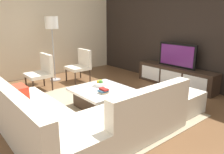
{
  "coord_description": "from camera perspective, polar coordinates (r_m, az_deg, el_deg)",
  "views": [
    {
      "loc": [
        3.16,
        -2.36,
        1.74
      ],
      "look_at": [
        -0.11,
        0.37,
        0.57
      ],
      "focal_mm": 35.44,
      "sensor_mm": 36.0,
      "label": 1
    }
  ],
  "objects": [
    {
      "name": "area_rug",
      "position": [
        4.38,
        -3.67,
        -8.0
      ],
      "size": [
        3.19,
        2.74,
        0.01
      ],
      "primitive_type": "cube",
      "color": "tan",
      "rests_on": "ground"
    },
    {
      "name": "ottoman",
      "position": [
        4.37,
        16.97,
        -5.97
      ],
      "size": [
        0.7,
        0.7,
        0.4
      ],
      "primitive_type": "cube",
      "color": "beige",
      "rests_on": "ground"
    },
    {
      "name": "fruit_bowl",
      "position": [
        4.48,
        -3.06,
        -1.7
      ],
      "size": [
        0.28,
        0.28,
        0.13
      ],
      "color": "silver",
      "rests_on": "coffee_table"
    },
    {
      "name": "media_console",
      "position": [
        5.9,
        16.01,
        0.12
      ],
      "size": [
        2.13,
        0.43,
        0.5
      ],
      "color": "#332319",
      "rests_on": "ground"
    },
    {
      "name": "television",
      "position": [
        5.78,
        16.41,
        5.39
      ],
      "size": [
        1.05,
        0.06,
        0.6
      ],
      "color": "black",
      "rests_on": "media_console"
    },
    {
      "name": "ground_plane",
      "position": [
        4.31,
        -2.88,
        -8.48
      ],
      "size": [
        14.0,
        14.0,
        0.0
      ],
      "primitive_type": "plane",
      "color": "brown"
    },
    {
      "name": "floor_lamp",
      "position": [
        6.23,
        -15.31,
        12.53
      ],
      "size": [
        0.35,
        0.35,
        1.74
      ],
      "color": "#A5A5AA",
      "rests_on": "ground"
    },
    {
      "name": "book_stack",
      "position": [
        4.06,
        -2.2,
        -3.58
      ],
      "size": [
        0.18,
        0.16,
        0.09
      ],
      "color": "#CCB78C",
      "rests_on": "coffee_table"
    },
    {
      "name": "sectional_couch",
      "position": [
        3.37,
        -9.4,
        -10.67
      ],
      "size": [
        2.43,
        2.4,
        0.81
      ],
      "color": "beige",
      "rests_on": "ground"
    },
    {
      "name": "side_wall_left",
      "position": [
        6.86,
        -18.29,
        11.78
      ],
      "size": [
        0.12,
        5.2,
        2.8
      ],
      "primitive_type": "cube",
      "color": "beige",
      "rests_on": "ground"
    },
    {
      "name": "accent_chair_far",
      "position": [
        6.15,
        -8.07,
        3.45
      ],
      "size": [
        0.57,
        0.54,
        0.87
      ],
      "rotation": [
        0.0,
        0.0,
        -0.12
      ],
      "color": "#332319",
      "rests_on": "ground"
    },
    {
      "name": "decorative_ball",
      "position": [
        4.27,
        17.31,
        -1.83
      ],
      "size": [
        0.26,
        0.26,
        0.26
      ],
      "primitive_type": "sphere",
      "color": "#997247",
      "rests_on": "ottoman"
    },
    {
      "name": "accent_chair_near",
      "position": [
        5.6,
        -17.64,
        1.72
      ],
      "size": [
        0.57,
        0.54,
        0.87
      ],
      "rotation": [
        0.0,
        0.0,
        0.03
      ],
      "color": "#332319",
      "rests_on": "ground"
    },
    {
      "name": "coffee_table",
      "position": [
        4.36,
        -2.65,
        -5.31
      ],
      "size": [
        1.03,
        1.01,
        0.38
      ],
      "color": "#332319",
      "rests_on": "ground"
    },
    {
      "name": "feature_wall_back",
      "position": [
        5.97,
        18.52,
        11.33
      ],
      "size": [
        6.4,
        0.12,
        2.8
      ],
      "primitive_type": "cube",
      "color": "black",
      "rests_on": "ground"
    }
  ]
}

